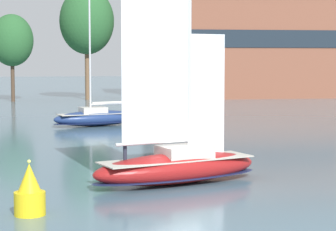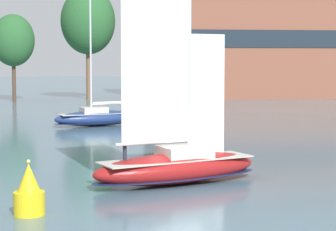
# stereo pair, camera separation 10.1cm
# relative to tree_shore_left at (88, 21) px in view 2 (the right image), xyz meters

# --- Properties ---
(ground_plane) EXTENTS (400.00, 400.00, 0.00)m
(ground_plane) POSITION_rel_tree_shore_left_xyz_m (2.31, -69.92, -12.22)
(ground_plane) COLOR slate
(waterfront_building) EXTENTS (32.77, 16.48, 18.07)m
(waterfront_building) POSITION_rel_tree_shore_left_xyz_m (25.87, 4.39, -3.14)
(waterfront_building) COLOR brown
(waterfront_building) RESTS_ON ground
(tree_shore_left) EXTENTS (8.48, 8.48, 17.46)m
(tree_shore_left) POSITION_rel_tree_shore_left_xyz_m (0.00, 0.00, 0.00)
(tree_shore_left) COLOR brown
(tree_shore_left) RESTS_ON ground
(tree_shore_center) EXTENTS (6.34, 6.34, 13.05)m
(tree_shore_center) POSITION_rel_tree_shore_left_xyz_m (-11.21, -3.00, -3.09)
(tree_shore_center) COLOR #4C3828
(tree_shore_center) RESTS_ON ground
(sailboat_main) EXTENTS (9.93, 5.81, 13.18)m
(sailboat_main) POSITION_rel_tree_shore_left_xyz_m (2.32, -69.91, -11.17)
(sailboat_main) COLOR maroon
(sailboat_main) RESTS_ON ground
(sailboat_moored_outer_mooring) EXTENTS (9.20, 5.06, 12.18)m
(sailboat_moored_outer_mooring) POSITION_rel_tree_shore_left_xyz_m (-0.42, -39.98, -11.40)
(sailboat_moored_outer_mooring) COLOR navy
(sailboat_moored_outer_mooring) RESTS_ON ground
(channel_buoy) EXTENTS (1.32, 1.32, 2.35)m
(channel_buoy) POSITION_rel_tree_shore_left_xyz_m (-4.95, -75.81, -11.28)
(channel_buoy) COLOR yellow
(channel_buoy) RESTS_ON ground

